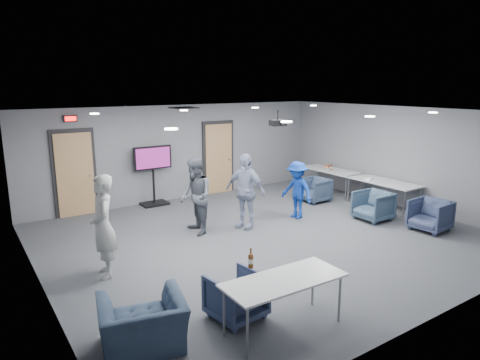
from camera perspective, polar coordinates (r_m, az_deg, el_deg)
floor at (r=9.47m, az=3.42°, el=-7.55°), size 9.00×9.00×0.00m
ceiling at (r=8.90m, az=3.65°, el=8.98°), size 9.00×9.00×0.00m
wall_back at (r=12.45m, az=-7.76°, el=3.69°), size 9.00×0.02×2.70m
wall_front at (r=6.51m, az=25.61°, el=-5.77°), size 9.00×0.02×2.70m
wall_left at (r=7.35m, az=-25.59°, el=-3.74°), size 0.02×8.00×2.70m
wall_right at (r=12.32m, az=20.41°, el=2.91°), size 0.02×8.00×2.70m
door_left at (r=11.47m, az=-21.15°, el=0.75°), size 1.06×0.17×2.24m
door_right at (r=13.02m, az=-2.90°, el=2.93°), size 1.06×0.17×2.24m
exit_sign at (r=11.27m, az=-21.69°, el=7.62°), size 0.32×0.08×0.16m
hvac_diffuser at (r=11.02m, az=-7.51°, el=9.53°), size 0.60×0.60×0.03m
downlights at (r=8.91m, az=3.65°, el=8.89°), size 6.18×3.78×0.02m
person_a at (r=7.69m, az=-17.79°, el=-5.91°), size 0.55×0.72×1.79m
person_b at (r=9.45m, az=-5.94°, el=-2.19°), size 0.76×0.91×1.71m
person_c at (r=9.81m, az=0.68°, el=-1.47°), size 0.79×1.11×1.75m
person_d at (r=10.65m, az=7.58°, el=-1.33°), size 0.63×0.98×1.43m
chair_right_a at (r=12.30m, az=9.88°, el=-1.31°), size 0.75×0.73×0.68m
chair_right_b at (r=10.96m, az=17.32°, el=-3.31°), size 0.80×0.78×0.72m
chair_right_c at (r=10.65m, az=24.01°, el=-4.32°), size 0.84×0.82×0.72m
chair_front_a at (r=6.28m, az=-0.55°, el=-15.20°), size 0.79×0.81×0.66m
chair_front_b at (r=5.76m, az=-12.89°, el=-18.29°), size 1.22×1.12×0.68m
table_right_a at (r=13.28m, az=12.09°, el=1.19°), size 0.81×1.95×0.73m
table_right_b at (r=12.08m, az=18.56°, el=-0.33°), size 0.82×1.97×0.73m
table_front_left at (r=5.90m, az=5.91°, el=-13.41°), size 1.72×0.75×0.73m
bottle_front at (r=6.13m, az=1.44°, el=-10.69°), size 0.08×0.08×0.30m
bottle_right at (r=13.17m, az=12.08°, el=1.64°), size 0.06×0.06×0.22m
snack_box at (r=13.68m, az=11.54°, el=1.82°), size 0.23×0.20×0.04m
wrapper at (r=12.10m, az=16.84°, el=0.14°), size 0.26×0.20×0.05m
tv_stand at (r=11.89m, az=-11.49°, el=1.06°), size 1.07×0.51×1.64m
projector at (r=9.93m, az=5.08°, el=7.63°), size 0.40×0.37×0.36m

